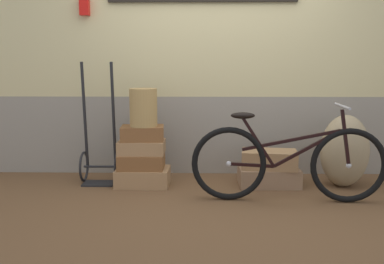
{
  "coord_description": "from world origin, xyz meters",
  "views": [
    {
      "loc": [
        -0.14,
        -4.08,
        1.26
      ],
      "look_at": [
        -0.23,
        0.17,
        0.58
      ],
      "focal_mm": 40.08,
      "sensor_mm": 36.0,
      "label": 1
    }
  ],
  "objects_px": {
    "suitcase_0": "(143,177)",
    "suitcase_2": "(142,147)",
    "burlap_sack": "(345,151)",
    "luggage_trolley": "(100,156)",
    "wicker_basket": "(143,108)",
    "bicycle": "(288,163)",
    "suitcase_5": "(269,159)",
    "suitcase_3": "(143,133)",
    "suitcase_4": "(269,176)",
    "suitcase_1": "(142,161)"
  },
  "relations": [
    {
      "from": "suitcase_5",
      "to": "burlap_sack",
      "type": "height_order",
      "value": "burlap_sack"
    },
    {
      "from": "suitcase_4",
      "to": "suitcase_5",
      "type": "relative_size",
      "value": 1.1
    },
    {
      "from": "suitcase_1",
      "to": "suitcase_2",
      "type": "distance_m",
      "value": 0.15
    },
    {
      "from": "suitcase_0",
      "to": "suitcase_1",
      "type": "xyz_separation_m",
      "value": [
        -0.01,
        0.01,
        0.17
      ]
    },
    {
      "from": "burlap_sack",
      "to": "bicycle",
      "type": "relative_size",
      "value": 0.42
    },
    {
      "from": "suitcase_5",
      "to": "suitcase_4",
      "type": "bearing_deg",
      "value": 88.78
    },
    {
      "from": "suitcase_1",
      "to": "suitcase_5",
      "type": "height_order",
      "value": "suitcase_5"
    },
    {
      "from": "suitcase_3",
      "to": "luggage_trolley",
      "type": "xyz_separation_m",
      "value": [
        -0.47,
        0.08,
        -0.26
      ]
    },
    {
      "from": "suitcase_2",
      "to": "bicycle",
      "type": "relative_size",
      "value": 0.27
    },
    {
      "from": "suitcase_0",
      "to": "suitcase_4",
      "type": "bearing_deg",
      "value": 3.22
    },
    {
      "from": "suitcase_4",
      "to": "bicycle",
      "type": "relative_size",
      "value": 0.35
    },
    {
      "from": "bicycle",
      "to": "suitcase_1",
      "type": "bearing_deg",
      "value": 160.57
    },
    {
      "from": "suitcase_4",
      "to": "luggage_trolley",
      "type": "xyz_separation_m",
      "value": [
        -1.78,
        0.09,
        0.19
      ]
    },
    {
      "from": "suitcase_2",
      "to": "wicker_basket",
      "type": "bearing_deg",
      "value": -14.51
    },
    {
      "from": "suitcase_1",
      "to": "suitcase_3",
      "type": "distance_m",
      "value": 0.29
    },
    {
      "from": "suitcase_4",
      "to": "burlap_sack",
      "type": "relative_size",
      "value": 0.83
    },
    {
      "from": "suitcase_3",
      "to": "wicker_basket",
      "type": "xyz_separation_m",
      "value": [
        0.02,
        -0.02,
        0.27
      ]
    },
    {
      "from": "suitcase_2",
      "to": "suitcase_3",
      "type": "relative_size",
      "value": 1.09
    },
    {
      "from": "suitcase_3",
      "to": "wicker_basket",
      "type": "bearing_deg",
      "value": -54.34
    },
    {
      "from": "suitcase_5",
      "to": "luggage_trolley",
      "type": "relative_size",
      "value": 0.44
    },
    {
      "from": "luggage_trolley",
      "to": "suitcase_3",
      "type": "bearing_deg",
      "value": -10.13
    },
    {
      "from": "bicycle",
      "to": "suitcase_2",
      "type": "bearing_deg",
      "value": 159.69
    },
    {
      "from": "suitcase_1",
      "to": "burlap_sack",
      "type": "distance_m",
      "value": 2.09
    },
    {
      "from": "burlap_sack",
      "to": "suitcase_0",
      "type": "bearing_deg",
      "value": -179.73
    },
    {
      "from": "suitcase_0",
      "to": "luggage_trolley",
      "type": "bearing_deg",
      "value": 166.3
    },
    {
      "from": "suitcase_1",
      "to": "suitcase_4",
      "type": "relative_size",
      "value": 0.75
    },
    {
      "from": "suitcase_2",
      "to": "bicycle",
      "type": "bearing_deg",
      "value": -20.28
    },
    {
      "from": "suitcase_3",
      "to": "bicycle",
      "type": "relative_size",
      "value": 0.25
    },
    {
      "from": "suitcase_4",
      "to": "bicycle",
      "type": "height_order",
      "value": "bicycle"
    },
    {
      "from": "suitcase_0",
      "to": "wicker_basket",
      "type": "distance_m",
      "value": 0.72
    },
    {
      "from": "suitcase_1",
      "to": "burlap_sack",
      "type": "xyz_separation_m",
      "value": [
        2.09,
        0.0,
        0.12
      ]
    },
    {
      "from": "suitcase_0",
      "to": "suitcase_2",
      "type": "bearing_deg",
      "value": 111.49
    },
    {
      "from": "suitcase_4",
      "to": "wicker_basket",
      "type": "distance_m",
      "value": 1.48
    },
    {
      "from": "suitcase_5",
      "to": "suitcase_3",
      "type": "bearing_deg",
      "value": -174.38
    },
    {
      "from": "suitcase_5",
      "to": "luggage_trolley",
      "type": "bearing_deg",
      "value": -176.77
    },
    {
      "from": "suitcase_0",
      "to": "suitcase_4",
      "type": "distance_m",
      "value": 1.31
    },
    {
      "from": "suitcase_3",
      "to": "burlap_sack",
      "type": "distance_m",
      "value": 2.09
    },
    {
      "from": "suitcase_3",
      "to": "suitcase_5",
      "type": "xyz_separation_m",
      "value": [
        1.31,
        -0.03,
        -0.27
      ]
    },
    {
      "from": "suitcase_0",
      "to": "bicycle",
      "type": "bearing_deg",
      "value": -17.62
    },
    {
      "from": "wicker_basket",
      "to": "bicycle",
      "type": "xyz_separation_m",
      "value": [
        1.38,
        -0.51,
        -0.45
      ]
    },
    {
      "from": "wicker_basket",
      "to": "bicycle",
      "type": "height_order",
      "value": "wicker_basket"
    },
    {
      "from": "wicker_basket",
      "to": "luggage_trolley",
      "type": "height_order",
      "value": "luggage_trolley"
    },
    {
      "from": "burlap_sack",
      "to": "suitcase_3",
      "type": "bearing_deg",
      "value": 179.01
    },
    {
      "from": "wicker_basket",
      "to": "luggage_trolley",
      "type": "relative_size",
      "value": 0.3
    },
    {
      "from": "suitcase_0",
      "to": "burlap_sack",
      "type": "relative_size",
      "value": 0.73
    },
    {
      "from": "suitcase_0",
      "to": "luggage_trolley",
      "type": "relative_size",
      "value": 0.43
    },
    {
      "from": "burlap_sack",
      "to": "bicycle",
      "type": "xyz_separation_m",
      "value": [
        -0.68,
        -0.5,
        -0.01
      ]
    },
    {
      "from": "suitcase_1",
      "to": "luggage_trolley",
      "type": "height_order",
      "value": "luggage_trolley"
    },
    {
      "from": "suitcase_0",
      "to": "suitcase_4",
      "type": "relative_size",
      "value": 0.88
    },
    {
      "from": "burlap_sack",
      "to": "luggage_trolley",
      "type": "bearing_deg",
      "value": 177.3
    }
  ]
}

